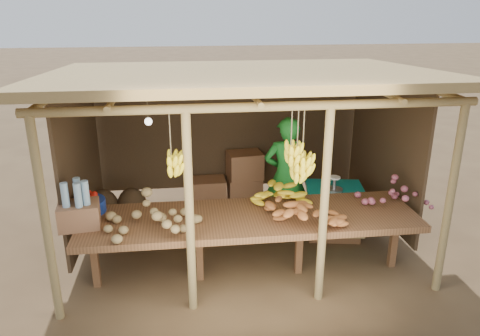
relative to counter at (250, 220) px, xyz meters
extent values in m
plane|color=brown|center=(0.00, 0.95, -0.74)|extent=(60.00, 60.00, 0.00)
cylinder|color=#937B4C|center=(-2.10, -0.55, 0.36)|extent=(0.09, 0.09, 2.20)
cylinder|color=#937B4C|center=(2.10, -0.55, 0.36)|extent=(0.09, 0.09, 2.20)
cylinder|color=#937B4C|center=(-2.10, 2.45, 0.36)|extent=(0.09, 0.09, 2.20)
cylinder|color=#937B4C|center=(2.10, 2.45, 0.36)|extent=(0.09, 0.09, 2.20)
cylinder|color=#937B4C|center=(-0.70, -0.55, 0.36)|extent=(0.09, 0.09, 2.20)
cylinder|color=#937B4C|center=(0.70, -0.55, 0.36)|extent=(0.09, 0.09, 2.20)
cylinder|color=#937B4C|center=(0.00, -0.55, 1.46)|extent=(4.40, 0.09, 0.09)
cylinder|color=#937B4C|center=(0.00, 2.45, 1.46)|extent=(4.40, 0.09, 0.09)
cube|color=#A7874E|center=(0.00, 0.95, 1.55)|extent=(4.70, 3.50, 0.28)
cube|color=#463320|center=(0.00, 2.43, 0.47)|extent=(4.20, 0.04, 1.98)
cube|color=#463320|center=(-2.08, 1.15, 0.47)|extent=(0.04, 2.40, 1.98)
cube|color=#463320|center=(2.08, 1.15, 0.47)|extent=(0.04, 2.40, 1.98)
cube|color=brown|center=(0.00, 0.00, 0.02)|extent=(3.90, 1.05, 0.08)
cube|color=brown|center=(-1.80, 0.00, -0.38)|extent=(0.08, 0.08, 0.72)
cube|color=brown|center=(-0.60, 0.00, -0.38)|extent=(0.08, 0.08, 0.72)
cube|color=brown|center=(0.60, 0.00, -0.38)|extent=(0.08, 0.08, 0.72)
cube|color=brown|center=(1.80, 0.00, -0.38)|extent=(0.08, 0.08, 0.72)
cylinder|color=navy|center=(-1.89, 0.34, 0.14)|extent=(0.43, 0.43, 0.15)
cube|color=#8C5D3E|center=(-1.90, -0.04, 0.20)|extent=(0.47, 0.39, 0.27)
imported|color=#1B7A27|center=(0.67, 1.11, 0.11)|extent=(0.65, 0.46, 1.69)
cube|color=brown|center=(1.32, 0.92, -0.42)|extent=(0.79, 0.70, 0.65)
cube|color=#0C8687|center=(1.32, 0.92, -0.06)|extent=(0.88, 0.79, 0.06)
cube|color=#8C5D3E|center=(0.23, 2.15, -0.50)|extent=(0.57, 0.47, 0.43)
cube|color=#8C5D3E|center=(0.23, 2.15, -0.08)|extent=(0.57, 0.47, 0.43)
cube|color=#8C5D3E|center=(-0.36, 2.15, -0.50)|extent=(0.57, 0.47, 0.43)
ellipsoid|color=#463320|center=(-1.96, 1.71, -0.47)|extent=(0.46, 0.46, 0.62)
ellipsoid|color=#463320|center=(-1.54, 1.71, -0.47)|extent=(0.46, 0.46, 0.62)
camera|label=1|loc=(-0.72, -4.87, 2.41)|focal=35.00mm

